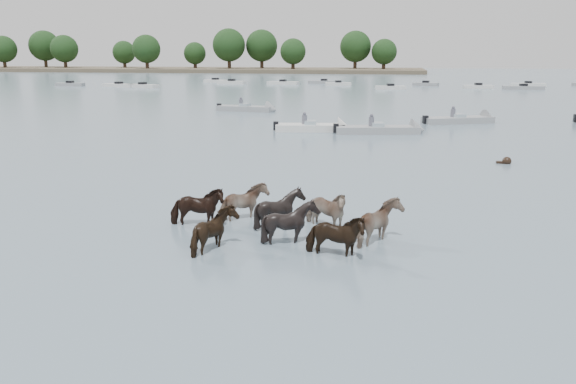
# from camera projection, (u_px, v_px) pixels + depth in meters

# --- Properties ---
(ground) EXTENTS (400.00, 400.00, 0.00)m
(ground) POSITION_uv_depth(u_px,v_px,m) (347.00, 237.00, 17.02)
(ground) COLOR slate
(ground) RESTS_ON ground
(shoreline) EXTENTS (160.00, 30.00, 1.00)m
(shoreline) POSITION_uv_depth(u_px,v_px,m) (151.00, 69.00, 172.29)
(shoreline) COLOR #4C4233
(shoreline) RESTS_ON ground
(pony_herd) EXTENTS (7.33, 4.67, 1.49)m
(pony_herd) POSITION_uv_depth(u_px,v_px,m) (283.00, 220.00, 17.01)
(pony_herd) COLOR black
(pony_herd) RESTS_ON ground
(swimming_pony) EXTENTS (0.72, 0.44, 0.44)m
(swimming_pony) POSITION_uv_depth(u_px,v_px,m) (506.00, 162.00, 28.26)
(swimming_pony) COLOR black
(swimming_pony) RESTS_ON ground
(motorboat_a) EXTENTS (5.49, 2.34, 1.92)m
(motorboat_a) POSITION_uv_depth(u_px,v_px,m) (321.00, 128.00, 40.04)
(motorboat_a) COLOR silver
(motorboat_a) RESTS_ON ground
(motorboat_b) EXTENTS (6.30, 2.71, 1.92)m
(motorboat_b) POSITION_uv_depth(u_px,v_px,m) (389.00, 130.00, 38.97)
(motorboat_b) COLOR gray
(motorboat_b) RESTS_ON ground
(motorboat_c) EXTENTS (6.10, 3.85, 1.92)m
(motorboat_c) POSITION_uv_depth(u_px,v_px,m) (467.00, 120.00, 44.77)
(motorboat_c) COLOR gray
(motorboat_c) RESTS_ON ground
(motorboat_f) EXTENTS (5.98, 2.26, 1.92)m
(motorboat_f) POSITION_uv_depth(u_px,v_px,m) (253.00, 109.00, 53.63)
(motorboat_f) COLOR gray
(motorboat_f) RESTS_ON ground
(distant_flotilla) EXTENTS (107.85, 20.58, 0.93)m
(distant_flotilla) POSITION_uv_depth(u_px,v_px,m) (393.00, 85.00, 93.00)
(distant_flotilla) COLOR gray
(distant_flotilla) RESTS_ON ground
(treeline) EXTENTS (143.06, 19.08, 12.19)m
(treeline) POSITION_uv_depth(u_px,v_px,m) (156.00, 48.00, 169.74)
(treeline) COLOR #382619
(treeline) RESTS_ON ground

